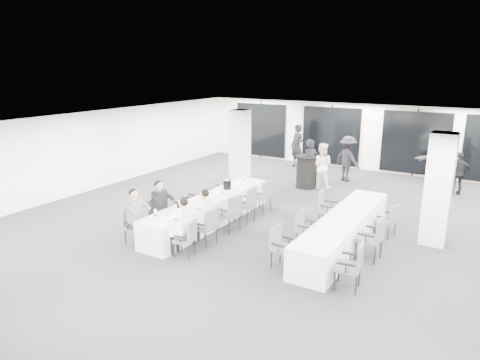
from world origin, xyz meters
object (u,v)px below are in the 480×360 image
at_px(chair_main_left_far, 215,189).
at_px(standing_guest_f, 435,159).
at_px(chair_side_right_mid, 374,236).
at_px(standing_guest_c, 348,156).
at_px(chair_side_right_far, 389,219).
at_px(standing_guest_b, 321,163).
at_px(chair_main_left_mid, 181,202).
at_px(chair_side_left_mid, 304,226).
at_px(standing_guest_a, 311,160).
at_px(chair_main_right_mid, 231,211).
at_px(chair_main_left_near, 133,224).
at_px(ice_bucket_far, 227,184).
at_px(chair_side_left_near, 281,244).
at_px(banquet_table_main, 210,211).
at_px(chair_main_left_second, 158,213).
at_px(ice_bucket_near, 181,206).
at_px(chair_main_right_near, 187,237).
at_px(standing_guest_g, 297,143).
at_px(chair_side_right_near, 353,263).
at_px(chair_main_right_second, 208,225).
at_px(banquet_table_side, 344,230).
at_px(chair_main_right_fourth, 247,203).
at_px(chair_side_left_far, 326,206).
at_px(chair_main_right_far, 264,194).
at_px(chair_main_left_fourth, 197,195).
at_px(standing_guest_d, 459,171).
at_px(cocktail_table, 306,172).

xyz_separation_m(chair_main_left_far, standing_guest_f, (5.62, 6.46, 0.40)).
distance_m(chair_side_right_mid, standing_guest_c, 7.11).
xyz_separation_m(chair_side_right_far, standing_guest_b, (-3.17, 3.47, 0.45)).
relative_size(chair_main_left_mid, standing_guest_b, 0.51).
relative_size(chair_side_left_mid, standing_guest_a, 0.44).
bearing_deg(chair_main_right_mid, chair_main_left_near, 152.84).
relative_size(standing_guest_b, ice_bucket_far, 6.77).
bearing_deg(chair_side_left_near, chair_main_left_far, -123.93).
relative_size(banquet_table_main, chair_main_left_second, 5.52).
bearing_deg(chair_side_right_far, ice_bucket_near, 135.17).
bearing_deg(chair_main_right_near, standing_guest_g, -3.26).
relative_size(chair_side_right_near, standing_guest_a, 0.49).
height_order(chair_main_left_far, chair_main_right_mid, chair_main_right_mid).
xyz_separation_m(chair_main_right_near, standing_guest_a, (0.16, 7.07, 0.50)).
bearing_deg(standing_guest_b, chair_main_right_second, 71.21).
bearing_deg(standing_guest_f, banquet_table_side, 76.04).
relative_size(banquet_table_main, chair_main_right_fourth, 5.00).
bearing_deg(standing_guest_g, chair_side_left_far, -34.43).
distance_m(chair_main_left_far, chair_side_left_mid, 4.02).
relative_size(chair_main_left_near, chair_main_left_second, 0.97).
distance_m(banquet_table_main, chair_main_right_fourth, 1.08).
xyz_separation_m(chair_main_right_mid, chair_main_right_far, (0.00, 1.83, -0.00)).
height_order(chair_main_left_fourth, chair_main_right_near, chair_main_left_fourth).
height_order(chair_main_left_mid, chair_main_right_fourth, chair_main_right_fourth).
height_order(chair_main_left_second, chair_side_right_far, chair_main_left_second).
xyz_separation_m(chair_main_left_far, standing_guest_d, (6.52, 5.26, 0.33)).
bearing_deg(chair_main_right_mid, chair_side_left_near, -107.19).
distance_m(chair_main_right_near, ice_bucket_far, 3.25).
distance_m(chair_main_right_fourth, standing_guest_b, 4.47).
height_order(chair_side_left_mid, chair_side_left_far, chair_side_left_far).
bearing_deg(chair_main_left_far, standing_guest_c, 140.41).
xyz_separation_m(standing_guest_c, ice_bucket_near, (-1.88, -7.79, -0.11)).
distance_m(chair_side_right_near, standing_guest_d, 8.43).
height_order(chair_main_right_mid, standing_guest_a, standing_guest_a).
bearing_deg(standing_guest_d, ice_bucket_far, 22.84).
height_order(chair_side_left_far, standing_guest_f, standing_guest_f).
xyz_separation_m(chair_main_right_mid, ice_bucket_far, (-0.91, 1.21, 0.32)).
bearing_deg(standing_guest_g, cocktail_table, -34.64).
relative_size(banquet_table_main, banquet_table_side, 1.00).
bearing_deg(cocktail_table, ice_bucket_near, -98.33).
relative_size(chair_side_left_mid, standing_guest_f, 0.49).
bearing_deg(chair_main_right_mid, chair_side_left_mid, -73.00).
distance_m(banquet_table_side, standing_guest_g, 8.51).
height_order(chair_main_right_far, chair_side_left_far, chair_side_left_far).
bearing_deg(banquet_table_side, standing_guest_d, 72.45).
distance_m(banquet_table_main, standing_guest_d, 8.85).
height_order(chair_main_left_fourth, chair_main_right_far, chair_main_right_far).
distance_m(chair_side_right_mid, ice_bucket_far, 4.75).
height_order(chair_side_right_near, standing_guest_c, standing_guest_c).
xyz_separation_m(chair_main_right_second, standing_guest_g, (-1.58, 8.98, 0.54)).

